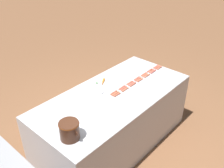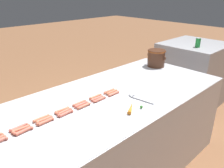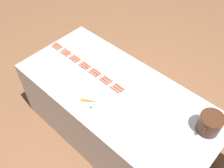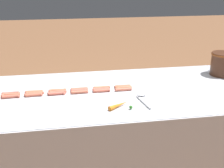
% 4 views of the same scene
% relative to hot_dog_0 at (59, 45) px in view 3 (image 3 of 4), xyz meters
% --- Properties ---
extents(ground_plane, '(20.00, 20.00, 0.00)m').
position_rel_hot_dog_0_xyz_m(ground_plane, '(0.05, 1.01, -0.85)').
color(ground_plane, brown).
extents(griddle_counter, '(1.03, 2.22, 0.84)m').
position_rel_hot_dog_0_xyz_m(griddle_counter, '(0.05, 1.01, -0.43)').
color(griddle_counter, '#BCBCC1').
rests_on(griddle_counter, ground_plane).
extents(hot_dog_0, '(0.03, 0.13, 0.02)m').
position_rel_hot_dog_0_xyz_m(hot_dog_0, '(0.00, 0.00, 0.00)').
color(hot_dog_0, '#CC6D51').
rests_on(hot_dog_0, griddle_counter).
extents(hot_dog_1, '(0.03, 0.13, 0.02)m').
position_rel_hot_dog_0_xyz_m(hot_dog_1, '(0.00, 0.17, 0.00)').
color(hot_dog_1, '#CD6353').
rests_on(hot_dog_1, griddle_counter).
extents(hot_dog_2, '(0.03, 0.13, 0.02)m').
position_rel_hot_dog_0_xyz_m(hot_dog_2, '(0.00, 0.33, 0.00)').
color(hot_dog_2, '#D76E4D').
rests_on(hot_dog_2, griddle_counter).
extents(hot_dog_3, '(0.03, 0.13, 0.02)m').
position_rel_hot_dog_0_xyz_m(hot_dog_3, '(0.00, 0.50, 0.00)').
color(hot_dog_3, '#D66E4E').
rests_on(hot_dog_3, griddle_counter).
extents(hot_dog_4, '(0.02, 0.13, 0.02)m').
position_rel_hot_dog_0_xyz_m(hot_dog_4, '(0.00, 0.67, 0.00)').
color(hot_dog_4, '#CC674D').
rests_on(hot_dog_4, griddle_counter).
extents(hot_dog_5, '(0.03, 0.13, 0.02)m').
position_rel_hot_dog_0_xyz_m(hot_dog_5, '(-0.00, 0.84, 0.00)').
color(hot_dog_5, '#D3714F').
rests_on(hot_dog_5, griddle_counter).
extents(hot_dog_6, '(0.03, 0.13, 0.02)m').
position_rel_hot_dog_0_xyz_m(hot_dog_6, '(-0.00, 1.00, 0.00)').
color(hot_dog_6, '#D16D50').
rests_on(hot_dog_6, griddle_counter).
extents(hot_dog_7, '(0.03, 0.13, 0.02)m').
position_rel_hot_dog_0_xyz_m(hot_dog_7, '(0.03, 0.00, 0.00)').
color(hot_dog_7, '#D8674D').
rests_on(hot_dog_7, griddle_counter).
extents(hot_dog_8, '(0.03, 0.13, 0.02)m').
position_rel_hot_dog_0_xyz_m(hot_dog_8, '(0.03, 0.17, 0.00)').
color(hot_dog_8, '#CD6B4F').
rests_on(hot_dog_8, griddle_counter).
extents(hot_dog_9, '(0.03, 0.13, 0.02)m').
position_rel_hot_dog_0_xyz_m(hot_dog_9, '(0.03, 0.34, 0.00)').
color(hot_dog_9, '#CA6E51').
rests_on(hot_dog_9, griddle_counter).
extents(hot_dog_10, '(0.03, 0.13, 0.02)m').
position_rel_hot_dog_0_xyz_m(hot_dog_10, '(0.03, 0.50, 0.00)').
color(hot_dog_10, '#CB654D').
rests_on(hot_dog_10, griddle_counter).
extents(hot_dog_11, '(0.03, 0.13, 0.02)m').
position_rel_hot_dog_0_xyz_m(hot_dog_11, '(0.03, 0.66, 0.00)').
color(hot_dog_11, '#CB6454').
rests_on(hot_dog_11, griddle_counter).
extents(hot_dog_12, '(0.03, 0.13, 0.02)m').
position_rel_hot_dog_0_xyz_m(hot_dog_12, '(0.03, 0.83, 0.00)').
color(hot_dog_12, '#D76856').
rests_on(hot_dog_12, griddle_counter).
extents(hot_dog_13, '(0.03, 0.13, 0.02)m').
position_rel_hot_dog_0_xyz_m(hot_dog_13, '(0.03, 1.00, 0.00)').
color(hot_dog_13, '#CB714E').
rests_on(hot_dog_13, griddle_counter).
extents(hot_dog_14, '(0.03, 0.13, 0.02)m').
position_rel_hot_dog_0_xyz_m(hot_dog_14, '(0.06, 0.01, 0.00)').
color(hot_dog_14, '#CF6754').
rests_on(hot_dog_14, griddle_counter).
extents(hot_dog_15, '(0.03, 0.13, 0.02)m').
position_rel_hot_dog_0_xyz_m(hot_dog_15, '(0.06, 0.17, 0.00)').
color(hot_dog_15, '#D3654F').
rests_on(hot_dog_15, griddle_counter).
extents(hot_dog_16, '(0.03, 0.13, 0.02)m').
position_rel_hot_dog_0_xyz_m(hot_dog_16, '(0.06, 0.33, 0.00)').
color(hot_dog_16, '#CF654C').
rests_on(hot_dog_16, griddle_counter).
extents(hot_dog_17, '(0.03, 0.13, 0.02)m').
position_rel_hot_dog_0_xyz_m(hot_dog_17, '(0.06, 0.49, 0.00)').
color(hot_dog_17, '#D16451').
rests_on(hot_dog_17, griddle_counter).
extents(hot_dog_18, '(0.03, 0.13, 0.02)m').
position_rel_hot_dog_0_xyz_m(hot_dog_18, '(0.06, 0.66, 0.00)').
color(hot_dog_18, '#D06B51').
rests_on(hot_dog_18, griddle_counter).
extents(hot_dog_19, '(0.03, 0.13, 0.02)m').
position_rel_hot_dog_0_xyz_m(hot_dog_19, '(0.06, 0.83, 0.00)').
color(hot_dog_19, '#CE6651').
rests_on(hot_dog_19, griddle_counter).
extents(hot_dog_20, '(0.02, 0.13, 0.02)m').
position_rel_hot_dog_0_xyz_m(hot_dog_20, '(0.06, 1.00, 0.00)').
color(hot_dog_20, '#D76F56').
rests_on(hot_dog_20, griddle_counter).
extents(bean_pot, '(0.26, 0.21, 0.20)m').
position_rel_hot_dog_0_xyz_m(bean_pot, '(-0.16, 1.92, 0.10)').
color(bean_pot, '#472616').
rests_on(bean_pot, griddle_counter).
extents(serving_spoon, '(0.27, 0.08, 0.02)m').
position_rel_hot_dog_0_xyz_m(serving_spoon, '(0.23, 1.10, -0.00)').
color(serving_spoon, '#B7B7BC').
rests_on(serving_spoon, griddle_counter).
extents(carrot, '(0.12, 0.16, 0.03)m').
position_rel_hot_dog_0_xyz_m(carrot, '(0.35, 0.91, 0.00)').
color(carrot, orange).
rests_on(carrot, griddle_counter).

